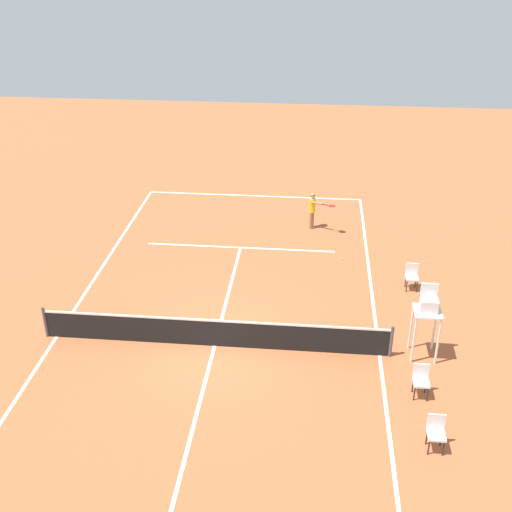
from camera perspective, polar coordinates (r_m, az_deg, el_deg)
The scene contains 9 objects.
ground_plane at distance 19.90m, azimuth -3.74°, elevation -8.06°, with size 60.00×60.00×0.00m, color #AD5933.
court_lines at distance 19.90m, azimuth -3.74°, elevation -8.05°, with size 10.23×24.66×0.01m.
tennis_net at distance 19.62m, azimuth -3.79°, elevation -6.88°, with size 10.83×0.10×1.07m.
player_serving at distance 27.01m, azimuth 5.18°, elevation 4.36°, with size 1.14×0.93×1.61m.
tennis_ball at distance 24.91m, azimuth 7.69°, elevation -0.25°, with size 0.07×0.07×0.07m, color #CCE033.
umpire_chair at distance 19.24m, azimuth 15.19°, elevation -4.74°, with size 0.80×0.80×2.41m.
courtside_chair_near at distance 18.28m, azimuth 14.62°, elevation -10.68°, with size 0.44×0.46×0.95m.
courtside_chair_mid at distance 23.20m, azimuth 13.84°, elevation -1.70°, with size 0.44×0.46×0.95m.
courtside_chair_far at distance 16.79m, azimuth 15.90°, elevation -14.92°, with size 0.44×0.46×0.95m.
Camera 1 is at (-2.85, 15.90, 11.63)m, focal length 44.46 mm.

